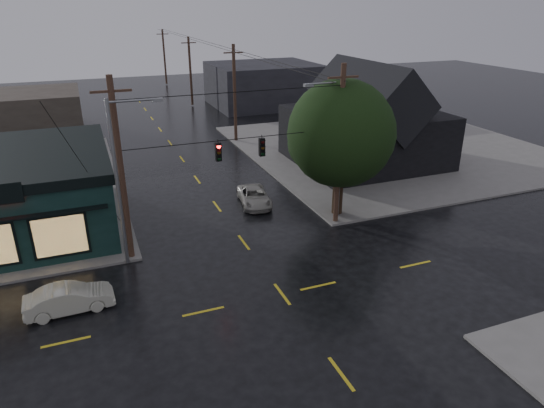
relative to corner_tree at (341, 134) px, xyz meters
name	(u,v)px	position (x,y,z in m)	size (l,w,h in m)	color
ground_plane	(282,294)	(-7.21, -7.63, -5.64)	(160.00, 160.00, 0.00)	black
sidewalk_ne	(391,147)	(12.79, 12.37, -5.56)	(28.00, 28.00, 0.15)	slate
ne_building	(367,113)	(7.79, 9.37, -1.16)	(12.60, 11.60, 8.75)	black
corner_tree	(341,134)	(0.00, 0.00, 0.00)	(6.95, 6.95, 8.98)	black
utility_pole_nw	(132,258)	(-13.71, -1.13, -5.64)	(2.00, 0.32, 10.15)	#341F17
utility_pole_ne	(335,223)	(-0.71, -1.13, -5.64)	(2.00, 0.32, 10.15)	#341F17
utility_pole_far_a	(236,141)	(-0.71, 20.37, -5.64)	(2.00, 0.32, 9.65)	#341F17
utility_pole_far_b	(193,106)	(-0.71, 40.37, -5.64)	(2.00, 0.32, 9.15)	#341F17
utility_pole_far_c	(167,85)	(-0.71, 60.37, -5.64)	(2.00, 0.32, 9.15)	#341F17
span_signal_assembly	(240,149)	(-7.12, -1.13, 0.06)	(13.00, 0.48, 1.23)	black
streetlight_nw	(128,265)	(-14.01, -1.83, -5.64)	(5.40, 0.30, 9.15)	gray
streetlight_ne	(337,217)	(-0.21, -0.43, -5.64)	(5.40, 0.30, 9.15)	gray
bg_building_west	(23,113)	(-21.21, 32.37, -3.44)	(12.00, 10.00, 4.40)	#352D27
bg_building_east	(264,84)	(8.79, 37.37, -2.84)	(14.00, 12.00, 5.60)	black
sedan_cream	(69,299)	(-16.97, -5.26, -4.98)	(1.38, 3.96, 1.31)	beige
suv_silver	(254,197)	(-4.62, 3.74, -5.04)	(1.98, 4.29, 1.19)	#9E9C92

